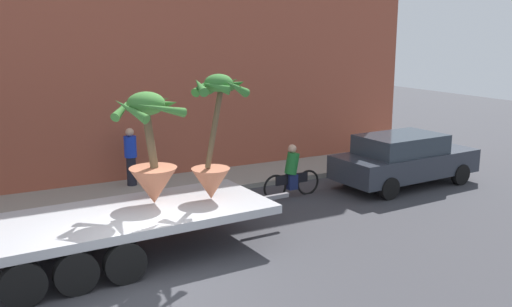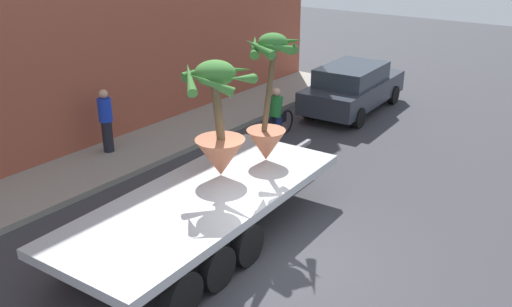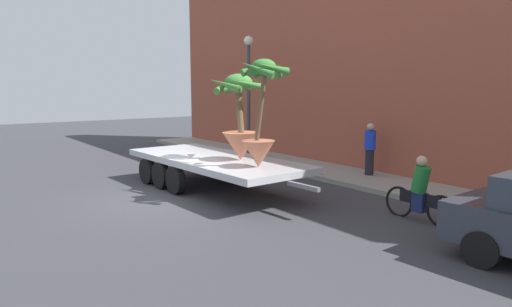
# 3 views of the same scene
# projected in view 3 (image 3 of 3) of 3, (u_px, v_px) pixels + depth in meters

# --- Properties ---
(ground_plane) EXTENTS (60.00, 60.00, 0.00)m
(ground_plane) POSITION_uv_depth(u_px,v_px,m) (168.00, 199.00, 12.53)
(ground_plane) COLOR #38383D
(sidewalk) EXTENTS (24.00, 2.20, 0.15)m
(sidewalk) POSITION_uv_depth(u_px,v_px,m) (328.00, 172.00, 16.08)
(sidewalk) COLOR gray
(sidewalk) RESTS_ON ground
(building_facade) EXTENTS (24.00, 1.20, 9.17)m
(building_facade) POSITION_uv_depth(u_px,v_px,m) (365.00, 43.00, 16.41)
(building_facade) COLOR #9E4C38
(building_facade) RESTS_ON ground
(flatbed_trailer) EXTENTS (7.43, 2.81, 0.98)m
(flatbed_trailer) POSITION_uv_depth(u_px,v_px,m) (210.00, 163.00, 13.71)
(flatbed_trailer) COLOR #B7BABF
(flatbed_trailer) RESTS_ON ground
(potted_palm_rear) EXTENTS (1.31, 1.30, 2.74)m
(potted_palm_rear) POSITION_uv_depth(u_px,v_px,m) (261.00, 120.00, 11.59)
(potted_palm_rear) COLOR #B26647
(potted_palm_rear) RESTS_ON flatbed_trailer
(potted_palm_middle) EXTENTS (1.48, 1.54, 2.41)m
(potted_palm_middle) POSITION_uv_depth(u_px,v_px,m) (240.00, 122.00, 12.84)
(potted_palm_middle) COLOR #B26647
(potted_palm_middle) RESTS_ON flatbed_trailer
(cyclist) EXTENTS (1.84, 0.35, 1.54)m
(cyclist) POSITION_uv_depth(u_px,v_px,m) (420.00, 192.00, 10.39)
(cyclist) COLOR black
(cyclist) RESTS_ON ground
(pedestrian_near_gate) EXTENTS (0.36, 0.36, 1.71)m
(pedestrian_near_gate) POSITION_uv_depth(u_px,v_px,m) (370.00, 148.00, 15.01)
(pedestrian_near_gate) COLOR black
(pedestrian_near_gate) RESTS_ON sidewalk
(street_lamp) EXTENTS (0.36, 0.36, 4.83)m
(street_lamp) POSITION_uv_depth(u_px,v_px,m) (249.00, 81.00, 18.08)
(street_lamp) COLOR #383D42
(street_lamp) RESTS_ON sidewalk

